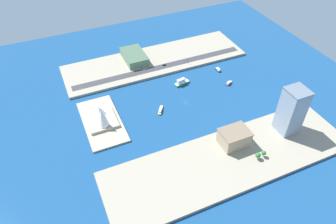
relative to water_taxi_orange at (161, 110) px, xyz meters
The scene contains 17 objects.
ground_plane 32.12m from the water_taxi_orange, 86.04° to the right, with size 440.00×440.00×0.00m, color navy.
quay_west 95.87m from the water_taxi_orange, 160.49° to the right, with size 70.00×240.00×3.01m, color #9E937F.
quay_east 100.06m from the water_taxi_orange, 18.66° to the right, with size 70.00×240.00×3.01m, color #9E937F.
peninsula_point 64.19m from the water_taxi_orange, 82.15° to the left, with size 78.15×38.00×2.00m, color #A89E89.
road_strip 81.89m from the water_taxi_orange, 23.02° to the right, with size 10.49×228.00×0.15m, color #38383D.
water_taxi_orange is the anchor object (origin of this frame).
tugboat_red 96.28m from the water_taxi_orange, 82.77° to the right, with size 7.39×11.10×3.71m.
patrol_launch_navy 107.03m from the water_taxi_orange, 66.60° to the right, with size 10.55×3.60×3.96m.
ferry_green_doubledeck 55.22m from the water_taxi_orange, 50.56° to the right, with size 9.85×21.29×7.80m.
apartment_midrise_tan 88.14m from the water_taxi_orange, 148.96° to the right, with size 21.73×28.02×15.98m.
tower_tall_glass 134.22m from the water_taxi_orange, 127.41° to the right, with size 20.63×20.17×49.92m.
terminal_long_green 105.82m from the water_taxi_orange, ahead, with size 44.05×27.20×10.11m.
van_white 79.37m from the water_taxi_orange, ahead, with size 1.83×4.47×1.56m.
suv_black 85.85m from the water_taxi_orange, 26.08° to the right, with size 2.00×4.78×1.68m.
traffic_light_waterfront 96.47m from the water_taxi_orange, 44.34° to the right, with size 0.36×0.36×6.50m.
opera_landmark 64.61m from the water_taxi_orange, 82.60° to the left, with size 34.09×30.00×24.77m.
park_tree_cluster 116.11m from the water_taxi_orange, 150.19° to the right, with size 4.97×11.13×7.35m.
Camera 1 is at (-240.19, 128.18, 228.94)m, focal length 33.42 mm.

